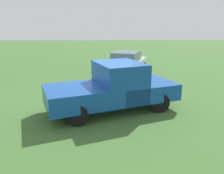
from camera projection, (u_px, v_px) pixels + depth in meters
name	position (u px, v px, depth m)	size (l,w,h in m)	color
ground_plane	(106.00, 101.00, 9.29)	(80.00, 80.00, 0.00)	#3D662D
pickup_truck	(115.00, 86.00, 8.16)	(5.15, 3.48, 1.78)	black
sedan_near	(127.00, 64.00, 14.54)	(3.21, 4.79, 1.45)	black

